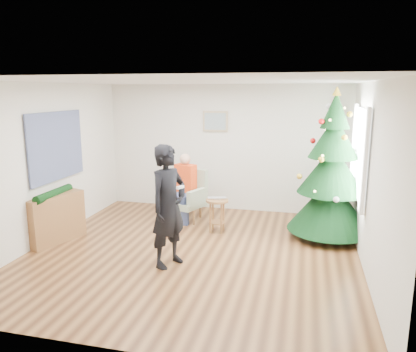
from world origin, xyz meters
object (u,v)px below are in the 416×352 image
(standing_man, at_px, (169,206))
(console, at_px, (56,218))
(christmas_tree, at_px, (332,172))
(armchair, at_px, (186,201))
(stool, at_px, (217,215))

(standing_man, xyz_separation_m, console, (-2.12, 0.42, -0.47))
(christmas_tree, bearing_deg, armchair, 172.31)
(christmas_tree, height_order, stool, christmas_tree)
(console, bearing_deg, armchair, 61.24)
(christmas_tree, height_order, console, christmas_tree)
(standing_man, bearing_deg, armchair, 34.64)
(armchair, xyz_separation_m, standing_man, (0.38, -2.08, 0.52))
(stool, distance_m, console, 2.73)
(christmas_tree, bearing_deg, standing_man, -142.97)
(stool, xyz_separation_m, armchair, (-0.74, 0.55, 0.06))
(christmas_tree, distance_m, console, 4.65)
(standing_man, bearing_deg, console, 103.09)
(stool, height_order, standing_man, standing_man)
(stool, relative_size, console, 0.59)
(armchair, distance_m, standing_man, 2.17)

